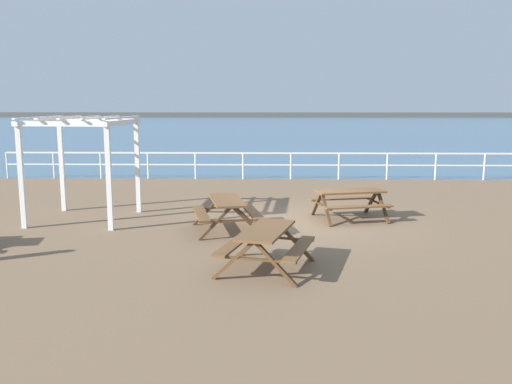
{
  "coord_description": "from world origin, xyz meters",
  "views": [
    {
      "loc": [
        -0.85,
        -13.94,
        3.09
      ],
      "look_at": [
        -1.2,
        -0.21,
        0.8
      ],
      "focal_mm": 38.25,
      "sensor_mm": 36.0,
      "label": 1
    }
  ],
  "objects_px": {
    "picnic_table_mid_centre": "(350,197)",
    "picnic_table_near_left": "(266,239)",
    "lattice_pergola": "(82,144)",
    "picnic_table_near_right": "(227,207)"
  },
  "relations": [
    {
      "from": "picnic_table_mid_centre",
      "to": "picnic_table_near_left",
      "type": "bearing_deg",
      "value": -129.45
    },
    {
      "from": "picnic_table_near_left",
      "to": "lattice_pergola",
      "type": "bearing_deg",
      "value": 63.45
    },
    {
      "from": "picnic_table_near_right",
      "to": "lattice_pergola",
      "type": "bearing_deg",
      "value": 60.63
    },
    {
      "from": "picnic_table_near_right",
      "to": "lattice_pergola",
      "type": "distance_m",
      "value": 4.26
    },
    {
      "from": "picnic_table_near_right",
      "to": "picnic_table_mid_centre",
      "type": "bearing_deg",
      "value": -78.18
    },
    {
      "from": "picnic_table_near_right",
      "to": "picnic_table_mid_centre",
      "type": "distance_m",
      "value": 3.44
    },
    {
      "from": "picnic_table_near_left",
      "to": "picnic_table_near_right",
      "type": "relative_size",
      "value": 1.02
    },
    {
      "from": "picnic_table_mid_centre",
      "to": "lattice_pergola",
      "type": "bearing_deg",
      "value": 168.4
    },
    {
      "from": "picnic_table_near_right",
      "to": "lattice_pergola",
      "type": "height_order",
      "value": "lattice_pergola"
    },
    {
      "from": "picnic_table_near_left",
      "to": "picnic_table_near_right",
      "type": "height_order",
      "value": "same"
    }
  ]
}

